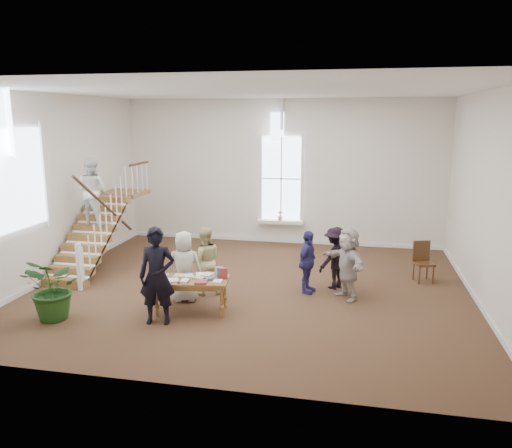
% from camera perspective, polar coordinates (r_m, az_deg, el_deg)
% --- Properties ---
extents(ground, '(10.00, 10.00, 0.00)m').
position_cam_1_polar(ground, '(11.84, -0.48, -7.27)').
color(ground, '#43261A').
rests_on(ground, ground).
extents(room_shell, '(10.49, 10.00, 10.00)m').
position_cam_1_polar(room_shell, '(15.89, 2.81, -0.74)').
color(room_shell, silver).
rests_on(room_shell, ground).
extents(staircase, '(1.10, 4.10, 2.92)m').
position_cam_1_polar(staircase, '(13.64, -17.96, 1.77)').
color(staircase, brown).
rests_on(staircase, ground).
extents(library_table, '(1.61, 0.98, 0.77)m').
position_cam_1_polar(library_table, '(10.31, -7.43, -6.67)').
color(library_table, brown).
rests_on(library_table, ground).
extents(police_officer, '(0.77, 0.58, 1.90)m').
position_cam_1_polar(police_officer, '(9.79, -11.23, -5.85)').
color(police_officer, black).
rests_on(police_officer, ground).
extents(elderly_woman, '(0.84, 0.64, 1.55)m').
position_cam_1_polar(elderly_woman, '(10.91, -8.19, -4.82)').
color(elderly_woman, beige).
rests_on(elderly_woman, ground).
extents(person_yellow, '(0.92, 0.84, 1.54)m').
position_cam_1_polar(person_yellow, '(11.27, -5.90, -4.22)').
color(person_yellow, '#C7C07C').
rests_on(person_yellow, ground).
extents(woman_cluster_a, '(0.57, 0.91, 1.44)m').
position_cam_1_polar(woman_cluster_a, '(11.37, 5.90, -4.35)').
color(woman_cluster_a, navy).
rests_on(woman_cluster_a, ground).
extents(woman_cluster_b, '(1.02, 1.07, 1.46)m').
position_cam_1_polar(woman_cluster_b, '(11.76, 9.04, -3.84)').
color(woman_cluster_b, black).
rests_on(woman_cluster_b, ground).
extents(woman_cluster_c, '(1.21, 1.50, 1.60)m').
position_cam_1_polar(woman_cluster_c, '(11.11, 10.44, -4.45)').
color(woman_cluster_c, '#BCB2A9').
rests_on(woman_cluster_c, ground).
extents(floor_plant, '(1.45, 1.37, 1.28)m').
position_cam_1_polar(floor_plant, '(10.61, -22.05, -6.87)').
color(floor_plant, '#1A3E13').
rests_on(floor_plant, ground).
extents(side_chair, '(0.53, 0.53, 0.98)m').
position_cam_1_polar(side_chair, '(12.82, 18.52, -3.82)').
color(side_chair, '#321B0D').
rests_on(side_chair, ground).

